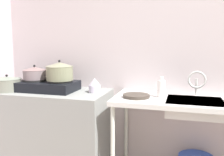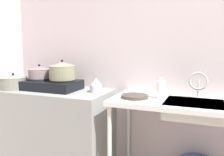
{
  "view_description": "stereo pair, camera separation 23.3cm",
  "coord_description": "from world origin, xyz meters",
  "px_view_note": "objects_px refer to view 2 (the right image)",
  "views": [
    {
      "loc": [
        -0.39,
        -0.86,
        1.31
      ],
      "look_at": [
        -1.02,
        1.36,
        0.98
      ],
      "focal_mm": 40.9,
      "sensor_mm": 36.0,
      "label": 1
    },
    {
      "loc": [
        -0.17,
        -0.79,
        1.31
      ],
      "look_at": [
        -1.02,
        1.36,
        0.98
      ],
      "focal_mm": 40.9,
      "sensor_mm": 36.0,
      "label": 2
    }
  ],
  "objects_px": {
    "stove": "(51,84)",
    "pot_beside_stove": "(13,82)",
    "faucet": "(198,82)",
    "bottle_by_sink": "(161,89)",
    "percolator": "(96,85)",
    "frying_pan": "(135,96)",
    "pot_on_right_burner": "(62,71)",
    "sink_basin": "(194,109)",
    "pot_on_left_burner": "(39,72)"
  },
  "relations": [
    {
      "from": "pot_beside_stove",
      "to": "faucet",
      "type": "distance_m",
      "value": 1.8
    },
    {
      "from": "pot_on_left_burner",
      "to": "frying_pan",
      "type": "bearing_deg",
      "value": -3.63
    },
    {
      "from": "pot_on_left_burner",
      "to": "pot_beside_stove",
      "type": "distance_m",
      "value": 0.28
    },
    {
      "from": "pot_on_left_burner",
      "to": "pot_beside_stove",
      "type": "relative_size",
      "value": 0.83
    },
    {
      "from": "faucet",
      "to": "bottle_by_sink",
      "type": "distance_m",
      "value": 0.32
    },
    {
      "from": "frying_pan",
      "to": "faucet",
      "type": "bearing_deg",
      "value": 19.86
    },
    {
      "from": "pot_on_right_burner",
      "to": "sink_basin",
      "type": "bearing_deg",
      "value": -1.91
    },
    {
      "from": "pot_on_right_burner",
      "to": "bottle_by_sink",
      "type": "height_order",
      "value": "pot_on_right_burner"
    },
    {
      "from": "pot_beside_stove",
      "to": "faucet",
      "type": "height_order",
      "value": "faucet"
    },
    {
      "from": "sink_basin",
      "to": "bottle_by_sink",
      "type": "height_order",
      "value": "bottle_by_sink"
    },
    {
      "from": "percolator",
      "to": "frying_pan",
      "type": "bearing_deg",
      "value": -15.19
    },
    {
      "from": "pot_on_right_burner",
      "to": "bottle_by_sink",
      "type": "distance_m",
      "value": 0.98
    },
    {
      "from": "bottle_by_sink",
      "to": "stove",
      "type": "bearing_deg",
      "value": 179.96
    },
    {
      "from": "pot_on_left_burner",
      "to": "faucet",
      "type": "xyz_separation_m",
      "value": [
        1.55,
        0.12,
        -0.03
      ]
    },
    {
      "from": "stove",
      "to": "percolator",
      "type": "height_order",
      "value": "percolator"
    },
    {
      "from": "pot_on_left_burner",
      "to": "bottle_by_sink",
      "type": "relative_size",
      "value": 1.27
    },
    {
      "from": "sink_basin",
      "to": "percolator",
      "type": "bearing_deg",
      "value": 174.29
    },
    {
      "from": "sink_basin",
      "to": "faucet",
      "type": "relative_size",
      "value": 1.98
    },
    {
      "from": "frying_pan",
      "to": "stove",
      "type": "bearing_deg",
      "value": 175.82
    },
    {
      "from": "pot_on_left_burner",
      "to": "pot_on_right_burner",
      "type": "bearing_deg",
      "value": -0.0
    },
    {
      "from": "percolator",
      "to": "stove",
      "type": "bearing_deg",
      "value": -174.13
    },
    {
      "from": "stove",
      "to": "percolator",
      "type": "xyz_separation_m",
      "value": [
        0.48,
        0.05,
        0.02
      ]
    },
    {
      "from": "percolator",
      "to": "faucet",
      "type": "relative_size",
      "value": 0.6
    },
    {
      "from": "stove",
      "to": "frying_pan",
      "type": "distance_m",
      "value": 0.91
    },
    {
      "from": "pot_on_right_burner",
      "to": "bottle_by_sink",
      "type": "bearing_deg",
      "value": -0.04
    },
    {
      "from": "pot_on_left_burner",
      "to": "sink_basin",
      "type": "relative_size",
      "value": 0.51
    },
    {
      "from": "sink_basin",
      "to": "faucet",
      "type": "bearing_deg",
      "value": 83.44
    },
    {
      "from": "pot_on_left_burner",
      "to": "frying_pan",
      "type": "distance_m",
      "value": 1.06
    },
    {
      "from": "pot_on_right_burner",
      "to": "pot_beside_stove",
      "type": "bearing_deg",
      "value": -167.18
    },
    {
      "from": "stove",
      "to": "pot_on_left_burner",
      "type": "distance_m",
      "value": 0.18
    },
    {
      "from": "faucet",
      "to": "sink_basin",
      "type": "bearing_deg",
      "value": -96.56
    },
    {
      "from": "stove",
      "to": "percolator",
      "type": "distance_m",
      "value": 0.48
    },
    {
      "from": "pot_on_right_burner",
      "to": "faucet",
      "type": "bearing_deg",
      "value": 5.22
    },
    {
      "from": "pot_on_right_burner",
      "to": "sink_basin",
      "type": "xyz_separation_m",
      "value": [
        1.25,
        -0.04,
        -0.26
      ]
    },
    {
      "from": "faucet",
      "to": "frying_pan",
      "type": "height_order",
      "value": "faucet"
    },
    {
      "from": "percolator",
      "to": "frying_pan",
      "type": "relative_size",
      "value": 0.59
    },
    {
      "from": "percolator",
      "to": "bottle_by_sink",
      "type": "bearing_deg",
      "value": -4.52
    },
    {
      "from": "pot_on_left_burner",
      "to": "frying_pan",
      "type": "height_order",
      "value": "pot_on_left_burner"
    },
    {
      "from": "percolator",
      "to": "pot_on_left_burner",
      "type": "bearing_deg",
      "value": -175.43
    },
    {
      "from": "bottle_by_sink",
      "to": "pot_on_left_burner",
      "type": "bearing_deg",
      "value": 179.97
    },
    {
      "from": "pot_on_right_burner",
      "to": "faucet",
      "type": "relative_size",
      "value": 1.15
    },
    {
      "from": "stove",
      "to": "pot_beside_stove",
      "type": "bearing_deg",
      "value": -162.74
    },
    {
      "from": "pot_on_right_burner",
      "to": "frying_pan",
      "type": "bearing_deg",
      "value": -4.93
    },
    {
      "from": "sink_basin",
      "to": "stove",
      "type": "bearing_deg",
      "value": 178.28
    },
    {
      "from": "pot_on_right_burner",
      "to": "frying_pan",
      "type": "distance_m",
      "value": 0.79
    },
    {
      "from": "stove",
      "to": "sink_basin",
      "type": "height_order",
      "value": "stove"
    },
    {
      "from": "stove",
      "to": "pot_on_left_burner",
      "type": "height_order",
      "value": "pot_on_left_burner"
    },
    {
      "from": "stove",
      "to": "faucet",
      "type": "xyz_separation_m",
      "value": [
        1.41,
        0.12,
        0.09
      ]
    },
    {
      "from": "sink_basin",
      "to": "pot_on_right_burner",
      "type": "bearing_deg",
      "value": 178.09
    },
    {
      "from": "percolator",
      "to": "frying_pan",
      "type": "xyz_separation_m",
      "value": [
        0.43,
        -0.12,
        -0.05
      ]
    }
  ]
}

